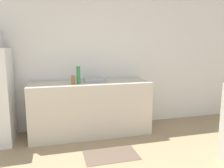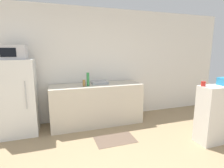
% 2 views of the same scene
% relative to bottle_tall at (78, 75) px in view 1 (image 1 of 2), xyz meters
% --- Properties ---
extents(wall_back, '(8.00, 0.06, 2.60)m').
position_rel_bottle_tall_xyz_m(wall_back, '(-0.20, 0.49, 0.25)').
color(wall_back, white).
rests_on(wall_back, ground_plane).
extents(counter, '(2.01, 0.66, 0.90)m').
position_rel_bottle_tall_xyz_m(counter, '(0.21, 0.11, -0.59)').
color(counter, beige).
rests_on(counter, ground_plane).
extents(sink_basin, '(0.36, 0.28, 0.06)m').
position_rel_bottle_tall_xyz_m(sink_basin, '(0.29, 0.16, -0.11)').
color(sink_basin, '#9EA3A8').
rests_on(sink_basin, counter).
extents(bottle_tall, '(0.06, 0.06, 0.28)m').
position_rel_bottle_tall_xyz_m(bottle_tall, '(0.00, 0.00, 0.00)').
color(bottle_tall, '#2D7F42').
rests_on(bottle_tall, counter).
extents(bottle_short, '(0.06, 0.06, 0.14)m').
position_rel_bottle_tall_xyz_m(bottle_short, '(-0.09, -0.02, -0.07)').
color(bottle_short, olive).
rests_on(bottle_short, counter).
extents(kitchen_rug, '(0.75, 0.45, 0.01)m').
position_rel_bottle_tall_xyz_m(kitchen_rug, '(0.34, -0.75, -1.04)').
color(kitchen_rug, brown).
rests_on(kitchen_rug, ground_plane).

